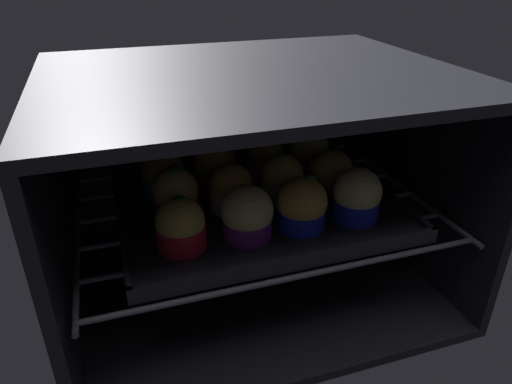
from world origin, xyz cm
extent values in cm
cube|color=black|center=(0.00, 22.00, -0.75)|extent=(59.00, 47.00, 1.50)
cube|color=black|center=(0.00, 22.00, 34.75)|extent=(59.00, 47.00, 1.50)
cube|color=black|center=(0.00, 44.75, 17.00)|extent=(59.00, 1.50, 34.00)
cube|color=black|center=(-28.75, 22.00, 17.00)|extent=(1.50, 47.00, 34.00)
cube|color=black|center=(28.75, 22.00, 17.00)|extent=(1.50, 47.00, 34.00)
cylinder|color=#51515B|center=(0.00, 3.00, 13.60)|extent=(54.00, 0.80, 0.80)
cylinder|color=#51515B|center=(0.00, 10.60, 13.60)|extent=(54.00, 0.80, 0.80)
cylinder|color=#51515B|center=(0.00, 18.20, 13.60)|extent=(54.00, 0.80, 0.80)
cylinder|color=#51515B|center=(0.00, 25.80, 13.60)|extent=(54.00, 0.80, 0.80)
cylinder|color=#51515B|center=(0.00, 33.40, 13.60)|extent=(54.00, 0.80, 0.80)
cylinder|color=#51515B|center=(0.00, 41.00, 13.60)|extent=(54.00, 0.80, 0.80)
cylinder|color=#51515B|center=(-27.00, 22.00, 13.60)|extent=(0.80, 42.00, 0.80)
cylinder|color=#51515B|center=(27.00, 22.00, 13.60)|extent=(0.80, 42.00, 0.80)
cube|color=black|center=(0.00, 20.46, 14.60)|extent=(42.27, 33.70, 1.20)
cube|color=black|center=(0.00, 4.01, 15.70)|extent=(42.27, 0.80, 1.00)
cube|color=black|center=(0.00, 36.91, 15.70)|extent=(42.27, 0.80, 1.00)
cube|color=black|center=(-20.73, 20.46, 15.70)|extent=(0.80, 33.70, 1.00)
cube|color=black|center=(20.73, 20.46, 15.70)|extent=(0.80, 33.70, 1.00)
cylinder|color=red|center=(-13.20, 12.16, 16.81)|extent=(6.68, 6.68, 3.22)
sphere|color=gold|center=(-13.20, 12.16, 19.06)|extent=(6.56, 6.56, 6.56)
sphere|color=#1E6023|center=(-13.10, 12.66, 21.23)|extent=(2.57, 2.57, 2.57)
cylinder|color=#7A238C|center=(-4.12, 11.79, 16.81)|extent=(6.68, 6.68, 3.22)
sphere|color=#E0CC7A|center=(-4.12, 11.79, 19.27)|extent=(7.20, 7.20, 7.20)
cylinder|color=#1928B7|center=(3.92, 11.74, 16.81)|extent=(6.68, 6.68, 3.22)
sphere|color=gold|center=(3.92, 11.74, 19.33)|extent=(7.16, 7.16, 7.16)
sphere|color=#28702D|center=(5.24, 12.37, 21.92)|extent=(2.12, 2.12, 2.12)
cylinder|color=#1928B7|center=(12.48, 11.51, 16.81)|extent=(6.68, 6.68, 3.22)
sphere|color=#E0CC7A|center=(12.48, 11.51, 19.63)|extent=(7.08, 7.08, 7.08)
cylinder|color=red|center=(-12.49, 20.18, 16.81)|extent=(6.68, 6.68, 3.22)
sphere|color=#DBBC60|center=(-12.49, 20.18, 19.58)|extent=(6.80, 6.80, 6.80)
sphere|color=#19511E|center=(-12.27, 20.36, 22.35)|extent=(2.42, 2.42, 2.42)
cylinder|color=silver|center=(-4.03, 20.14, 16.81)|extent=(6.68, 6.68, 3.22)
sphere|color=gold|center=(-4.03, 20.14, 19.31)|extent=(6.47, 6.47, 6.47)
sphere|color=#1E6023|center=(-4.28, 19.88, 21.11)|extent=(2.14, 2.14, 2.14)
cylinder|color=silver|center=(4.27, 20.38, 16.81)|extent=(6.68, 6.68, 3.22)
sphere|color=gold|center=(4.27, 20.38, 19.52)|extent=(6.70, 6.70, 6.70)
sphere|color=#19511E|center=(4.14, 21.04, 22.10)|extent=(2.26, 2.26, 2.26)
cylinder|color=red|center=(12.57, 20.15, 16.81)|extent=(6.68, 6.68, 3.22)
sphere|color=gold|center=(12.57, 20.15, 18.97)|extent=(7.18, 7.18, 7.18)
cylinder|color=#0C8C84|center=(-13.10, 28.67, 16.81)|extent=(6.68, 6.68, 3.22)
sphere|color=gold|center=(-13.10, 28.67, 19.23)|extent=(6.73, 6.73, 6.73)
sphere|color=#1E6023|center=(-12.09, 29.19, 21.15)|extent=(2.23, 2.23, 2.23)
cylinder|color=red|center=(-4.46, 29.27, 16.81)|extent=(6.68, 6.68, 3.22)
sphere|color=gold|center=(-4.46, 29.27, 19.37)|extent=(7.16, 7.16, 7.16)
cylinder|color=silver|center=(4.59, 29.32, 16.81)|extent=(6.68, 6.68, 3.22)
sphere|color=gold|center=(4.59, 29.32, 19.17)|extent=(6.51, 6.51, 6.51)
sphere|color=#19511E|center=(3.45, 28.62, 21.78)|extent=(1.84, 1.84, 1.84)
cylinder|color=red|center=(12.68, 29.31, 16.81)|extent=(6.68, 6.68, 3.22)
sphere|color=#DBBC60|center=(12.68, 29.31, 19.56)|extent=(7.16, 7.16, 7.16)
camera|label=1|loc=(-20.19, -40.81, 50.79)|focal=32.83mm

